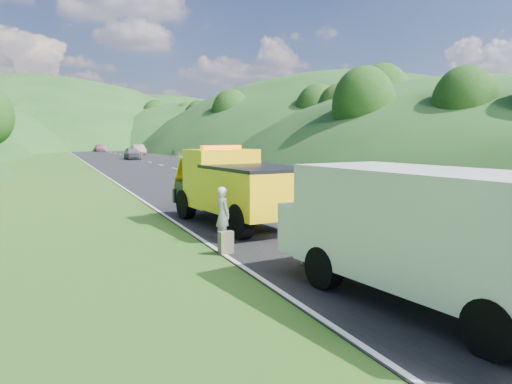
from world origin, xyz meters
name	(u,v)px	position (x,y,z in m)	size (l,w,h in m)	color
ground	(358,245)	(0.00, 0.00, 0.00)	(320.00, 320.00, 0.00)	#38661E
road_surface	(161,165)	(3.00, 40.00, 0.01)	(14.00, 200.00, 0.02)	black
guardrail	(195,159)	(10.30, 52.50, 0.00)	(0.06, 140.00, 1.52)	gray
tree_line_right	(261,155)	(23.00, 60.00, 0.00)	(14.00, 140.00, 14.00)	#224D16
hills_backdrop	(101,146)	(6.50, 134.70, 0.00)	(201.00, 288.60, 44.00)	#2D5B23
tow_truck	(236,187)	(-2.05, 4.33, 1.34)	(3.08, 6.59, 2.73)	black
white_van	(431,230)	(-1.76, -4.76, 1.41)	(3.96, 7.34, 2.49)	black
woman	(223,241)	(-3.37, 1.96, 0.00)	(0.58, 0.42, 1.59)	silver
child	(311,265)	(-2.34, -1.44, 0.00)	(0.52, 0.40, 1.07)	#D5BF71
worker	(498,345)	(-2.00, -6.52, 0.00)	(1.22, 0.70, 1.88)	#222227
suitcase	(226,243)	(-3.82, 0.43, 0.30)	(0.38, 0.21, 0.61)	#69634F
passing_suv	(308,199)	(3.64, 9.52, 0.00)	(2.46, 5.34, 1.48)	black
dist_car_a	(133,159)	(2.33, 53.84, 0.00)	(1.84, 4.57, 1.56)	#4F5055
dist_car_b	(139,155)	(5.51, 68.02, 0.00)	(1.70, 4.86, 1.60)	#816056
dist_car_c	(100,152)	(1.57, 86.60, 0.00)	(1.91, 4.70, 1.36)	#A95474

